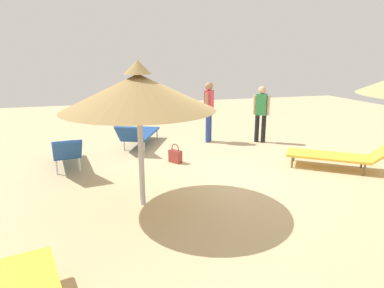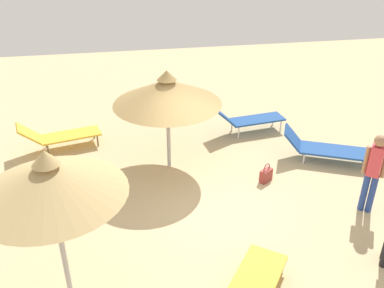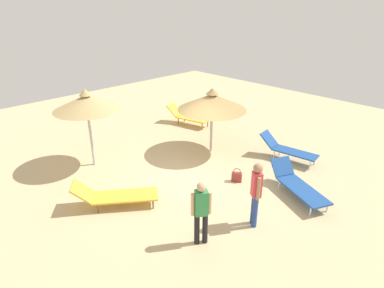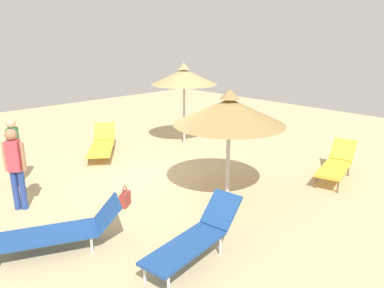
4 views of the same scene
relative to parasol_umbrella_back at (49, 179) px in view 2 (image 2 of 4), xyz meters
name	(u,v)px [view 2 (image 2 of 4)]	position (x,y,z in m)	size (l,w,h in m)	color
ground	(213,204)	(-2.85, -2.07, -2.31)	(24.00, 24.00, 0.10)	tan
parasol_umbrella_back	(49,179)	(0.00, 0.00, 0.00)	(2.17, 2.17, 2.72)	#B2B2B7
parasol_umbrella_center	(167,92)	(-2.11, -3.75, -0.31)	(2.51, 2.51, 2.46)	#B2B2B7
lounge_chair_far_right	(59,135)	(0.61, -5.11, -1.85)	(2.13, 1.05, 0.84)	gold
lounge_chair_near_right	(247,119)	(-4.52, -5.15, -1.82)	(2.12, 0.84, 0.88)	#1E478C
lounge_chair_edge	(325,148)	(-5.97, -3.30, -1.90)	(2.24, 1.50, 0.79)	#1E478C
person_standing_far_left	(374,169)	(-5.92, -1.23, -1.25)	(0.36, 0.33, 1.77)	navy
handbag	(266,175)	(-4.23, -2.66, -2.09)	(0.35, 0.31, 0.47)	maroon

